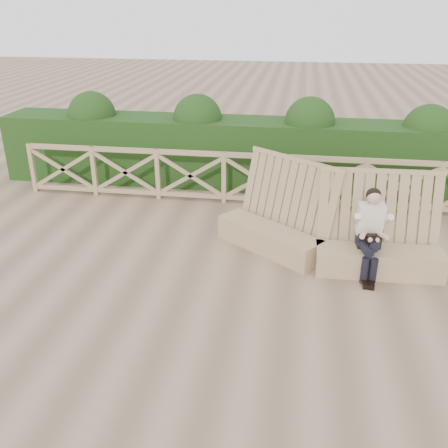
# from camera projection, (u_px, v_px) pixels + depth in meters

# --- Properties ---
(ground) EXTENTS (60.00, 60.00, 0.00)m
(ground) POSITION_uv_depth(u_px,v_px,m) (235.00, 291.00, 7.41)
(ground) COLOR brown
(ground) RESTS_ON ground
(bench) EXTENTS (3.67, 1.80, 1.55)m
(bench) POSITION_uv_depth(u_px,v_px,m) (324.00, 238.00, 8.18)
(bench) COLOR #9B8458
(bench) RESTS_ON ground
(woman) EXTENTS (0.42, 0.87, 1.37)m
(woman) POSITION_uv_depth(u_px,v_px,m) (370.00, 230.00, 7.65)
(woman) COLOR black
(woman) RESTS_ON ground
(guardrail) EXTENTS (10.10, 0.09, 1.10)m
(guardrail) POSITION_uv_depth(u_px,v_px,m) (258.00, 179.00, 10.34)
(guardrail) COLOR #997859
(guardrail) RESTS_ON ground
(hedge) EXTENTS (12.00, 1.20, 1.50)m
(hedge) POSITION_uv_depth(u_px,v_px,m) (263.00, 154.00, 11.33)
(hedge) COLOR black
(hedge) RESTS_ON ground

